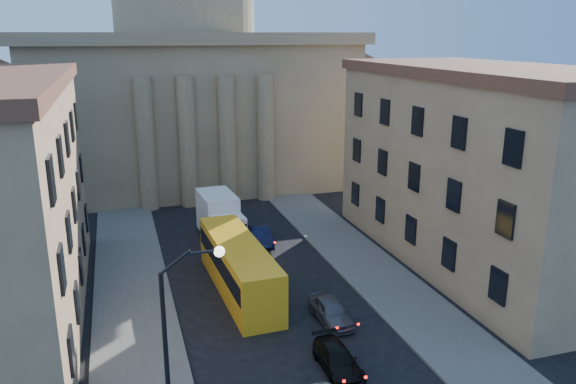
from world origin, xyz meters
The scene contains 10 objects.
sidewalk_left centered at (-8.50, 18.00, 0.07)m, with size 5.00×60.00×0.15m, color #53514C.
sidewalk_right centered at (8.50, 18.00, 0.07)m, with size 5.00×60.00×0.15m, color #53514C.
church centered at (0.00, 55.47, 11.88)m, with size 68.02×28.76×36.60m.
building_right centered at (17.00, 22.00, 7.42)m, with size 11.60×26.60×14.70m.
street_lamp centered at (-6.97, 8.00, 5.29)m, with size 2.62×0.44×8.83m.
car_right_mid centered at (1.32, 11.17, 0.62)m, with size 1.73×4.26×1.24m, color black.
car_right_far centered at (2.86, 16.09, 0.71)m, with size 1.68×4.17×1.42m, color #4D4D52.
car_right_distant centered at (2.03, 29.98, 0.74)m, with size 1.57×4.51×1.49m, color black.
city_bus centered at (-1.52, 21.96, 1.85)m, with size 3.33×12.30×3.43m.
box_truck centered at (-0.84, 32.14, 1.79)m, with size 3.12×7.04×3.78m.
Camera 1 is at (-8.72, -12.44, 16.84)m, focal length 35.00 mm.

